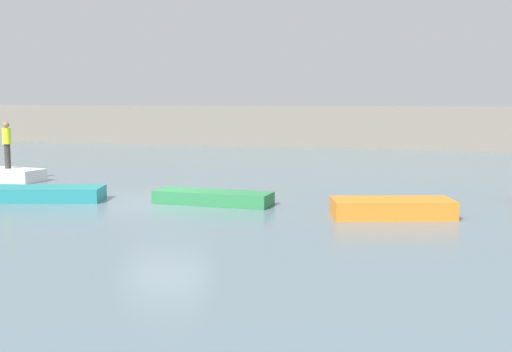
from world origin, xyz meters
The scene contains 7 objects.
ground_plane centered at (0.00, 0.00, 0.00)m, with size 120.00×120.00×0.00m, color slate.
embankment_wall centered at (0.00, 22.12, 1.31)m, with size 80.00×1.20×2.63m, color gray.
rowboat_white centered at (-7.79, 3.02, 0.24)m, with size 2.78×1.14×0.47m, color white.
rowboat_teal centered at (-3.70, -0.71, 0.21)m, with size 3.55×1.20×0.43m, color teal.
rowboat_green centered at (1.50, 0.07, 0.19)m, with size 3.52×1.05×0.39m, color #2D7F47.
rowboat_orange centered at (6.75, -0.61, 0.24)m, with size 3.14×1.25×0.48m, color orange.
person_hiviz_shirt centered at (-7.79, 3.02, 1.46)m, with size 0.32×0.32×1.77m.
Camera 1 is at (7.69, -17.31, 3.12)m, focal length 44.12 mm.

